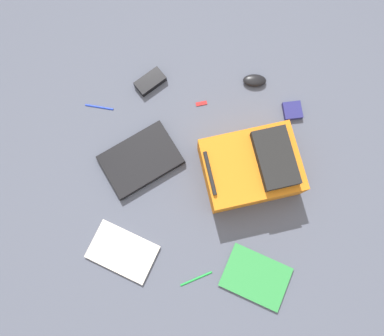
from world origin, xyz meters
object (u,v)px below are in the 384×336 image
at_px(computer_mouse, 255,80).
at_px(earbud_pouch, 292,111).
at_px(usb_stick, 201,103).
at_px(book_manual, 256,277).
at_px(backpack, 252,167).
at_px(laptop, 141,160).
at_px(book_comic, 123,252).
at_px(pen_blue, 99,107).
at_px(pen_black, 196,279).
at_px(power_brick, 150,82).

height_order(computer_mouse, earbud_pouch, computer_mouse).
bearing_deg(usb_stick, book_manual, -158.29).
relative_size(backpack, usb_stick, 9.10).
distance_m(backpack, laptop, 0.49).
relative_size(book_comic, pen_blue, 2.40).
bearing_deg(computer_mouse, usb_stick, 114.77).
xyz_separation_m(book_manual, earbud_pouch, (0.75, -0.12, 0.00)).
bearing_deg(earbud_pouch, pen_blue, 94.25).
bearing_deg(backpack, pen_black, 158.43).
xyz_separation_m(backpack, book_comic, (-0.40, 0.51, -0.07)).
xyz_separation_m(book_comic, computer_mouse, (0.83, -0.51, 0.01)).
bearing_deg(pen_blue, pen_black, -144.01).
bearing_deg(laptop, pen_black, -148.55).
distance_m(backpack, book_comic, 0.65).
relative_size(backpack, book_manual, 1.51).
relative_size(power_brick, pen_blue, 1.05).
distance_m(laptop, pen_black, 0.56).
height_order(backpack, book_comic, backpack).
bearing_deg(pen_blue, book_manual, -131.73).
height_order(laptop, book_comic, laptop).
xyz_separation_m(pen_blue, usb_stick, (0.06, -0.47, -0.00)).
distance_m(book_manual, pen_black, 0.25).
bearing_deg(power_brick, usb_stick, -107.77).
xyz_separation_m(earbud_pouch, usb_stick, (-0.00, 0.42, -0.01)).
distance_m(pen_black, earbud_pouch, 0.86).
xyz_separation_m(power_brick, pen_blue, (-0.14, 0.22, -0.01)).
distance_m(power_brick, pen_blue, 0.26).
distance_m(backpack, usb_stick, 0.39).
relative_size(book_comic, pen_black, 2.23).
bearing_deg(earbud_pouch, book_comic, 135.50).
bearing_deg(pen_blue, earbud_pouch, -85.75).
bearing_deg(computer_mouse, book_comic, 144.25).
bearing_deg(laptop, power_brick, 0.51).
bearing_deg(book_comic, pen_blue, 17.34).
bearing_deg(book_manual, earbud_pouch, -9.24).
distance_m(book_manual, earbud_pouch, 0.76).
bearing_deg(power_brick, computer_mouse, -83.76).
relative_size(computer_mouse, pen_black, 0.76).
height_order(book_comic, pen_blue, book_comic).
height_order(book_manual, earbud_pouch, earbud_pouch).
bearing_deg(pen_blue, computer_mouse, -74.48).
relative_size(book_manual, power_brick, 2.25).
distance_m(laptop, power_brick, 0.38).
xyz_separation_m(laptop, usb_stick, (0.30, -0.24, -0.01)).
xyz_separation_m(backpack, book_manual, (-0.45, -0.06, -0.07)).
bearing_deg(earbud_pouch, computer_mouse, 54.56).
relative_size(backpack, book_comic, 1.48).
distance_m(book_comic, power_brick, 0.78).
xyz_separation_m(backpack, usb_stick, (0.30, 0.24, -0.08)).
bearing_deg(usb_stick, book_comic, 158.88).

